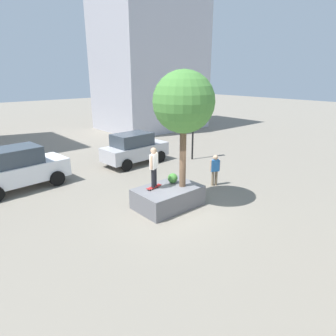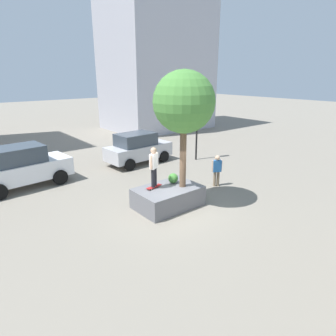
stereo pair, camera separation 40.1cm
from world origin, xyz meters
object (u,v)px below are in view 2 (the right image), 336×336
Objects in this scene: planter_ledge at (168,197)px; traffic_light_corner at (197,112)px; passerby_with_bag at (217,168)px; plaza_tree at (184,103)px; sedan_parked at (138,148)px; skateboarder at (154,164)px; police_car at (21,167)px; skateboard at (154,187)px.

planter_ledge is 8.22m from traffic_light_corner.
planter_ledge is 1.71× the size of passerby_with_bag.
plaza_tree reaches higher than sedan_parked.
passerby_with_bag is at bearing 12.02° from plaza_tree.
skateboarder is at bearing 144.28° from planter_ledge.
police_car is at bearing 178.62° from sedan_parked.
police_car is (-4.99, 6.82, -3.40)m from plaza_tree.
skateboarder is at bearing 150.49° from plaza_tree.
plaza_tree is 2.97× the size of passerby_with_bag.
plaza_tree reaches higher than police_car.
traffic_light_corner is (5.59, 4.88, -1.26)m from plaza_tree.
police_car is at bearing 122.08° from skateboard.
police_car is at bearing 141.90° from passerby_with_bag.
sedan_parked is at bearing 73.05° from plaza_tree.
sedan_parked is at bearing 67.57° from planter_ledge.
sedan_parked is at bearing 62.61° from skateboard.
plaza_tree is 4.64m from passerby_with_bag.
planter_ledge is 0.57× the size of plaza_tree.
plaza_tree is at bearing -23.88° from planter_ledge.
police_car is (-3.89, 6.20, 0.16)m from skateboard.
planter_ledge is at bearing 156.12° from plaza_tree.
planter_ledge is 3.44× the size of skateboard.
skateboard is at bearing 150.49° from plaza_tree.
passerby_with_bag is at bearing 0.02° from skateboard.
plaza_tree is at bearing -106.95° from sedan_parked.
sedan_parked is at bearing 153.51° from traffic_light_corner.
skateboarder is (-0.49, 0.35, 1.52)m from planter_ledge.
skateboard is at bearing -57.92° from police_car.
passerby_with_bag is (-2.67, -4.26, -2.28)m from traffic_light_corner.
skateboard is 1.02m from skateboarder.
skateboarder is at bearing 0.00° from skateboard.
skateboarder is at bearing -179.98° from passerby_with_bag.
passerby_with_bag is at bearing -38.10° from police_car.
police_car is 2.91× the size of passerby_with_bag.
skateboarder is at bearing -57.92° from police_car.
police_car reaches higher than sedan_parked.
passerby_with_bag is (7.91, -6.20, -0.14)m from police_car.
traffic_light_corner is at bearing 32.49° from skateboard.
skateboarder is 6.86m from sedan_parked.
traffic_light_corner is (6.20, 4.61, 2.80)m from planter_ledge.
traffic_light_corner is 2.88× the size of passerby_with_bag.
plaza_tree is 1.02× the size of police_car.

